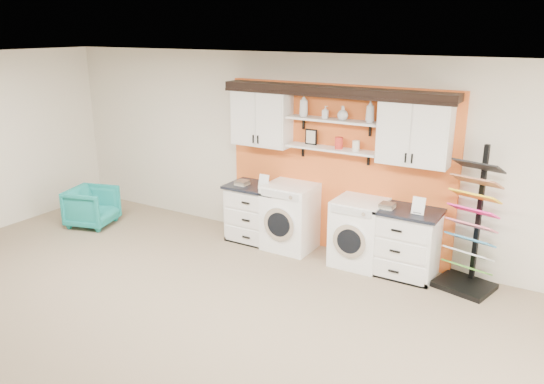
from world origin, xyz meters
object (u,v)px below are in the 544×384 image
Objects in this scene: base_cabinet_left at (257,213)px; washer at (291,216)px; base_cabinet_right at (403,242)px; sample_rack at (469,246)px; dryer at (359,232)px; armchair at (92,207)px.

washer is (0.58, -0.00, 0.05)m from base_cabinet_left.
base_cabinet_right is 0.51× the size of sample_rack.
dryer is 0.51× the size of sample_rack.
base_cabinet_right is 1.32× the size of armchair.
armchair is at bearing -170.09° from base_cabinet_right.
armchair is at bearing -165.21° from washer.
dryer is at bearing -0.12° from base_cabinet_left.
dryer is (1.07, 0.00, -0.03)m from washer.
armchair is (-4.93, -0.86, -0.13)m from base_cabinet_right.
washer is 1.40× the size of armchair.
dryer reaches higher than base_cabinet_right.
base_cabinet_left is 0.58m from washer.
washer is 3.36m from armchair.
washer is 2.50m from sample_rack.
sample_rack is 5.82m from armchair.
base_cabinet_left is 3.08m from sample_rack.
armchair is (-2.67, -0.86, -0.12)m from base_cabinet_left.
sample_rack reaches higher than washer.
armchair is (-3.25, -0.86, -0.17)m from washer.
washer is at bearing -0.34° from base_cabinet_left.
sample_rack is (3.08, 0.04, 0.12)m from base_cabinet_left.
washer reaches higher than armchair.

